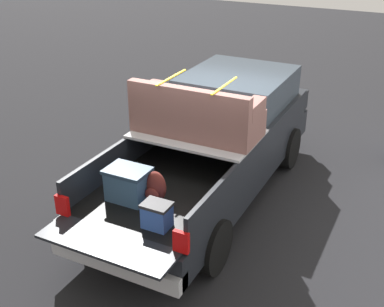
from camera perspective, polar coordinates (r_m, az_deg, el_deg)
ground_plane at (r=8.66m, az=1.80°, el=-4.99°), size 40.00×40.00×0.00m
pickup_truck at (r=8.52m, az=2.96°, el=1.78°), size 6.05×2.06×2.23m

